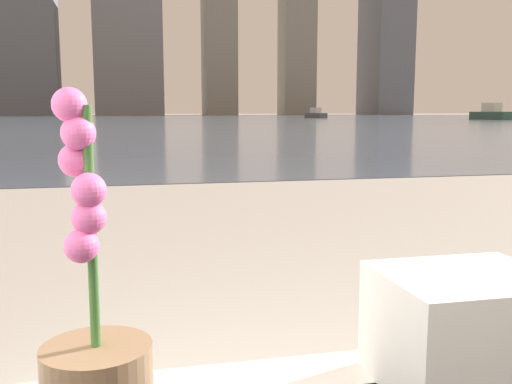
% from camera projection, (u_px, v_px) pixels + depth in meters
% --- Properties ---
extents(potted_orchid, '(0.14, 0.14, 0.41)m').
position_uv_depth(potted_orchid, '(95.00, 345.00, 0.69)').
color(potted_orchid, '#8C6B4C').
rests_on(potted_orchid, bathtub).
extents(towel_stack, '(0.23, 0.20, 0.16)m').
position_uv_depth(towel_stack, '(465.00, 330.00, 0.79)').
color(towel_stack, white).
rests_on(towel_stack, bathtub).
extents(harbor_water, '(180.00, 110.00, 0.01)m').
position_uv_depth(harbor_water, '(129.00, 119.00, 59.87)').
color(harbor_water, slate).
rests_on(harbor_water, ground_plane).
extents(harbor_boat_1, '(2.01, 3.48, 1.24)m').
position_uv_depth(harbor_boat_1, '(316.00, 114.00, 69.07)').
color(harbor_boat_1, '#4C4C51').
rests_on(harbor_boat_1, harbor_water).
extents(harbor_boat_2, '(2.33, 4.57, 1.63)m').
position_uv_depth(harbor_boat_2, '(491.00, 114.00, 56.15)').
color(harbor_boat_2, '#335647').
rests_on(harbor_boat_2, harbor_water).
extents(skyline_tower_2, '(12.93, 12.05, 23.93)m').
position_uv_depth(skyline_tower_2, '(128.00, 54.00, 112.35)').
color(skyline_tower_2, slate).
rests_on(skyline_tower_2, ground_plane).
extents(skyline_tower_3, '(6.24, 8.83, 39.70)m').
position_uv_depth(skyline_tower_3, '(219.00, 16.00, 115.23)').
color(skyline_tower_3, gray).
rests_on(skyline_tower_3, ground_plane).
extents(skyline_tower_5, '(7.98, 12.28, 43.95)m').
position_uv_depth(skyline_tower_5, '(387.00, 12.00, 123.04)').
color(skyline_tower_5, slate).
rests_on(skyline_tower_5, ground_plane).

